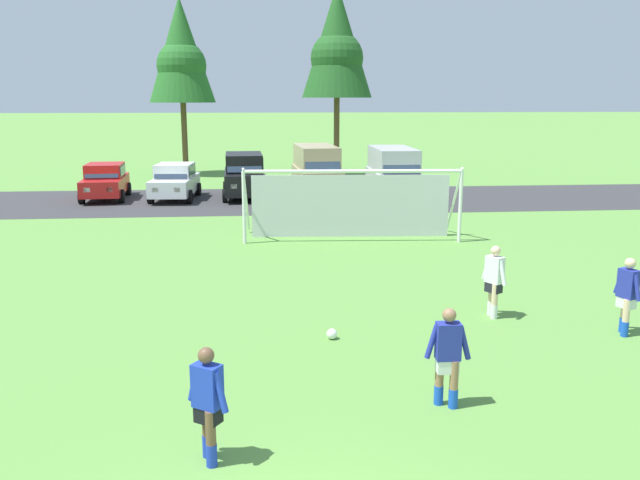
{
  "coord_description": "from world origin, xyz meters",
  "views": [
    {
      "loc": [
        0.02,
        -5.68,
        4.85
      ],
      "look_at": [
        1.26,
        8.41,
        1.78
      ],
      "focal_mm": 36.99,
      "sensor_mm": 36.0,
      "label": 1
    }
  ],
  "objects_px": {
    "parked_car_slot_far_left": "(105,181)",
    "player_defender_far": "(208,405)",
    "parked_car_slot_center_left": "(244,175)",
    "parked_car_slot_center_right": "(393,173)",
    "soccer_goal": "(351,202)",
    "player_striker_near": "(494,282)",
    "player_midfield_center": "(447,358)",
    "parked_car_slot_center": "(317,169)",
    "player_winger_left": "(627,296)",
    "parked_car_slot_left": "(175,181)",
    "soccer_ball": "(332,334)"
  },
  "relations": [
    {
      "from": "parked_car_slot_far_left",
      "to": "player_defender_far",
      "type": "bearing_deg",
      "value": -74.39
    },
    {
      "from": "parked_car_slot_center_left",
      "to": "parked_car_slot_center_right",
      "type": "bearing_deg",
      "value": -13.39
    },
    {
      "from": "player_defender_far",
      "to": "soccer_goal",
      "type": "bearing_deg",
      "value": 74.92
    },
    {
      "from": "player_defender_far",
      "to": "parked_car_slot_center_right",
      "type": "xyz_separation_m",
      "value": [
        7.01,
        22.61,
        0.52
      ]
    },
    {
      "from": "player_striker_near",
      "to": "player_defender_far",
      "type": "height_order",
      "value": "same"
    },
    {
      "from": "player_midfield_center",
      "to": "player_striker_near",
      "type": "bearing_deg",
      "value": 61.91
    },
    {
      "from": "player_striker_near",
      "to": "parked_car_slot_center",
      "type": "xyz_separation_m",
      "value": [
        -2.41,
        18.87,
        0.52
      ]
    },
    {
      "from": "parked_car_slot_center_left",
      "to": "parked_car_slot_center_right",
      "type": "distance_m",
      "value": 7.3
    },
    {
      "from": "player_striker_near",
      "to": "player_midfield_center",
      "type": "bearing_deg",
      "value": -118.09
    },
    {
      "from": "player_winger_left",
      "to": "parked_car_slot_left",
      "type": "height_order",
      "value": "parked_car_slot_left"
    },
    {
      "from": "parked_car_slot_center",
      "to": "parked_car_slot_center_right",
      "type": "xyz_separation_m",
      "value": [
        3.52,
        -1.8,
        0.0
      ]
    },
    {
      "from": "player_defender_far",
      "to": "parked_car_slot_center",
      "type": "relative_size",
      "value": 0.33
    },
    {
      "from": "player_defender_far",
      "to": "parked_car_slot_center_right",
      "type": "bearing_deg",
      "value": 72.77
    },
    {
      "from": "soccer_ball",
      "to": "player_defender_far",
      "type": "bearing_deg",
      "value": -115.67
    },
    {
      "from": "player_midfield_center",
      "to": "parked_car_slot_center",
      "type": "xyz_separation_m",
      "value": [
        -0.16,
        23.09,
        0.52
      ]
    },
    {
      "from": "soccer_ball",
      "to": "parked_car_slot_left",
      "type": "distance_m",
      "value": 20.33
    },
    {
      "from": "player_striker_near",
      "to": "player_midfield_center",
      "type": "distance_m",
      "value": 4.78
    },
    {
      "from": "player_midfield_center",
      "to": "parked_car_slot_center",
      "type": "distance_m",
      "value": 23.09
    },
    {
      "from": "soccer_ball",
      "to": "player_midfield_center",
      "type": "bearing_deg",
      "value": -64.45
    },
    {
      "from": "soccer_ball",
      "to": "player_defender_far",
      "type": "xyz_separation_m",
      "value": [
        -2.15,
        -4.47,
        0.71
      ]
    },
    {
      "from": "soccer_ball",
      "to": "soccer_goal",
      "type": "xyz_separation_m",
      "value": [
        1.71,
        9.85,
        1.18
      ]
    },
    {
      "from": "player_defender_far",
      "to": "parked_car_slot_center_left",
      "type": "relative_size",
      "value": 0.35
    },
    {
      "from": "parked_car_slot_center_left",
      "to": "player_defender_far",
      "type": "bearing_deg",
      "value": -89.79
    },
    {
      "from": "player_striker_near",
      "to": "player_midfield_center",
      "type": "relative_size",
      "value": 1.0
    },
    {
      "from": "soccer_ball",
      "to": "parked_car_slot_center_right",
      "type": "bearing_deg",
      "value": 74.99
    },
    {
      "from": "soccer_goal",
      "to": "parked_car_slot_far_left",
      "type": "height_order",
      "value": "soccer_goal"
    },
    {
      "from": "player_midfield_center",
      "to": "parked_car_slot_center_left",
      "type": "xyz_separation_m",
      "value": [
        -3.73,
        22.97,
        0.29
      ]
    },
    {
      "from": "parked_car_slot_left",
      "to": "player_winger_left",
      "type": "bearing_deg",
      "value": -59.45
    },
    {
      "from": "player_defender_far",
      "to": "parked_car_slot_center_left",
      "type": "height_order",
      "value": "parked_car_slot_center_left"
    },
    {
      "from": "parked_car_slot_center",
      "to": "parked_car_slot_center_right",
      "type": "distance_m",
      "value": 3.96
    },
    {
      "from": "soccer_goal",
      "to": "parked_car_slot_center_left",
      "type": "distance_m",
      "value": 10.74
    },
    {
      "from": "player_striker_near",
      "to": "parked_car_slot_left",
      "type": "height_order",
      "value": "parked_car_slot_left"
    },
    {
      "from": "parked_car_slot_center",
      "to": "parked_car_slot_center_left",
      "type": "bearing_deg",
      "value": -178.19
    },
    {
      "from": "player_striker_near",
      "to": "parked_car_slot_far_left",
      "type": "bearing_deg",
      "value": 124.05
    },
    {
      "from": "player_defender_far",
      "to": "player_winger_left",
      "type": "relative_size",
      "value": 1.0
    },
    {
      "from": "player_defender_far",
      "to": "player_striker_near",
      "type": "bearing_deg",
      "value": 43.23
    },
    {
      "from": "parked_car_slot_left",
      "to": "parked_car_slot_center",
      "type": "xyz_separation_m",
      "value": [
        6.92,
        0.41,
        0.47
      ]
    },
    {
      "from": "parked_car_slot_far_left",
      "to": "parked_car_slot_center_left",
      "type": "distance_m",
      "value": 6.72
    },
    {
      "from": "soccer_ball",
      "to": "parked_car_slot_far_left",
      "type": "relative_size",
      "value": 0.05
    },
    {
      "from": "parked_car_slot_center_right",
      "to": "player_defender_far",
      "type": "bearing_deg",
      "value": -107.23
    },
    {
      "from": "parked_car_slot_far_left",
      "to": "parked_car_slot_center",
      "type": "bearing_deg",
      "value": 0.44
    },
    {
      "from": "player_defender_far",
      "to": "parked_car_slot_center",
      "type": "height_order",
      "value": "parked_car_slot_center"
    },
    {
      "from": "soccer_ball",
      "to": "parked_car_slot_center",
      "type": "bearing_deg",
      "value": 86.15
    },
    {
      "from": "soccer_goal",
      "to": "player_striker_near",
      "type": "height_order",
      "value": "soccer_goal"
    },
    {
      "from": "player_defender_far",
      "to": "parked_car_slot_center_right",
      "type": "height_order",
      "value": "parked_car_slot_center_right"
    },
    {
      "from": "player_winger_left",
      "to": "parked_car_slot_center",
      "type": "xyz_separation_m",
      "value": [
        -4.76,
        20.2,
        0.52
      ]
    },
    {
      "from": "parked_car_slot_far_left",
      "to": "parked_car_slot_left",
      "type": "height_order",
      "value": "same"
    },
    {
      "from": "soccer_ball",
      "to": "parked_car_slot_center",
      "type": "height_order",
      "value": "parked_car_slot_center"
    },
    {
      "from": "soccer_ball",
      "to": "parked_car_slot_far_left",
      "type": "xyz_separation_m",
      "value": [
        -8.95,
        19.87,
        0.77
      ]
    },
    {
      "from": "player_defender_far",
      "to": "parked_car_slot_far_left",
      "type": "distance_m",
      "value": 25.27
    }
  ]
}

